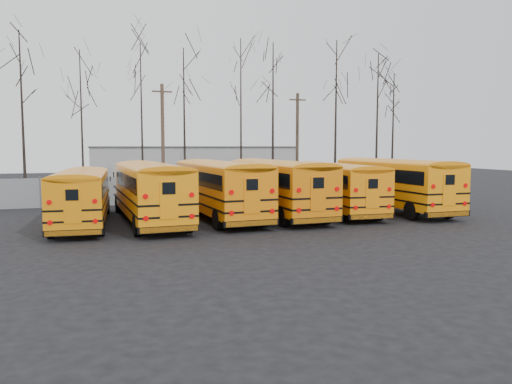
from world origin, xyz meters
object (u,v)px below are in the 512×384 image
object	(u,v)px
bus_c	(219,184)
utility_pole_right	(297,141)
bus_a	(82,193)
bus_b	(150,187)
utility_pole_left	(163,140)
bus_f	(392,180)
bus_e	(333,183)
bus_d	(277,183)

from	to	relation	value
bus_c	utility_pole_right	bearing A→B (deg)	49.82
bus_a	bus_b	size ratio (longest dim) A/B	0.90
bus_a	bus_c	xyz separation A→B (m)	(7.36, 0.48, 0.22)
bus_b	utility_pole_left	xyz separation A→B (m)	(2.47, 13.64, 2.72)
bus_b	bus_c	bearing A→B (deg)	5.21
bus_f	utility_pole_right	world-z (taller)	utility_pole_right
bus_b	utility_pole_left	bearing A→B (deg)	76.77
bus_e	utility_pole_right	xyz separation A→B (m)	(3.63, 14.54, 2.73)
bus_a	bus_d	world-z (taller)	bus_d
bus_b	bus_f	xyz separation A→B (m)	(15.14, 0.39, 0.04)
bus_a	bus_d	bearing A→B (deg)	5.21
bus_a	bus_b	xyz separation A→B (m)	(3.47, -0.08, 0.19)
bus_a	utility_pole_left	distance (m)	15.09
bus_e	utility_pole_left	world-z (taller)	utility_pole_left
bus_c	utility_pole_right	distance (m)	18.44
bus_b	bus_e	distance (m)	11.18
utility_pole_left	bus_b	bearing A→B (deg)	-104.68
bus_e	utility_pole_right	bearing A→B (deg)	78.63
bus_a	bus_e	world-z (taller)	bus_e
bus_f	utility_pole_right	size ratio (longest dim) A/B	1.36
bus_c	bus_f	bearing A→B (deg)	-4.44
bus_f	bus_b	bearing A→B (deg)	-178.94
bus_a	bus_c	bearing A→B (deg)	6.83
bus_a	utility_pole_right	xyz separation A→B (m)	(18.25, 15.13, 2.83)
bus_e	utility_pole_left	xyz separation A→B (m)	(-8.69, 12.97, 2.82)
bus_b	bus_c	size ratio (longest dim) A/B	0.98
bus_b	bus_e	world-z (taller)	bus_b
bus_f	bus_d	bearing A→B (deg)	178.93
bus_a	bus_e	xyz separation A→B (m)	(14.62, 0.58, 0.10)
utility_pole_right	bus_a	bearing A→B (deg)	-142.51
bus_a	bus_c	distance (m)	7.38
bus_a	bus_f	xyz separation A→B (m)	(18.61, 0.31, 0.24)
bus_a	utility_pole_left	world-z (taller)	utility_pole_left
bus_b	bus_e	bearing A→B (deg)	0.45
bus_e	bus_f	size ratio (longest dim) A/B	0.94
bus_b	utility_pole_left	size ratio (longest dim) A/B	1.31
utility_pole_left	utility_pole_right	distance (m)	12.42
utility_pole_left	bus_f	bearing A→B (deg)	-50.71
bus_b	bus_e	size ratio (longest dim) A/B	1.05
bus_a	bus_d	size ratio (longest dim) A/B	0.89
bus_b	bus_f	distance (m)	15.15
bus_d	bus_e	size ratio (longest dim) A/B	1.07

